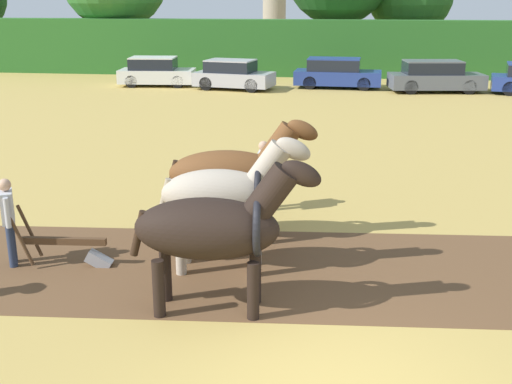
# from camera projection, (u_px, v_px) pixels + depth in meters

# --- Properties ---
(plowed_furrow_strip) EXTENTS (21.66, 5.34, 0.01)m
(plowed_furrow_strip) POSITION_uv_depth(u_px,v_px,m) (37.00, 264.00, 11.23)
(plowed_furrow_strip) COLOR brown
(plowed_furrow_strip) RESTS_ON ground
(hedgerow) EXTENTS (65.74, 1.55, 3.18)m
(hedgerow) POSITION_uv_depth(u_px,v_px,m) (343.00, 49.00, 36.64)
(hedgerow) COLOR #286023
(hedgerow) RESTS_ON ground
(draft_horse_lead_left) EXTENTS (2.85, 1.11, 2.40)m
(draft_horse_lead_left) POSITION_uv_depth(u_px,v_px,m) (215.00, 228.00, 9.25)
(draft_horse_lead_left) COLOR black
(draft_horse_lead_left) RESTS_ON ground
(draft_horse_lead_right) EXTENTS (2.64, 1.03, 2.41)m
(draft_horse_lead_right) POSITION_uv_depth(u_px,v_px,m) (225.00, 194.00, 10.65)
(draft_horse_lead_right) COLOR #B2A38E
(draft_horse_lead_right) RESTS_ON ground
(draft_horse_trail_left) EXTENTS (2.95, 1.11, 2.42)m
(draft_horse_trail_left) POSITION_uv_depth(u_px,v_px,m) (234.00, 173.00, 12.07)
(draft_horse_trail_left) COLOR brown
(draft_horse_trail_left) RESTS_ON ground
(plow) EXTENTS (1.73, 0.49, 1.13)m
(plow) POSITION_uv_depth(u_px,v_px,m) (72.00, 248.00, 11.10)
(plow) COLOR #4C331E
(plow) RESTS_ON ground
(farmer_at_plow) EXTENTS (0.39, 0.58, 1.56)m
(farmer_at_plow) POSITION_uv_depth(u_px,v_px,m) (8.00, 216.00, 10.97)
(farmer_at_plow) COLOR #28334C
(farmer_at_plow) RESTS_ON ground
(farmer_beside_team) EXTENTS (0.21, 0.63, 1.54)m
(farmer_beside_team) POSITION_uv_depth(u_px,v_px,m) (263.00, 171.00, 13.84)
(farmer_beside_team) COLOR #28334C
(farmer_beside_team) RESTS_ON ground
(parked_car_far_left) EXTENTS (3.96, 2.14, 1.47)m
(parked_car_far_left) POSITION_uv_depth(u_px,v_px,m) (156.00, 72.00, 33.13)
(parked_car_far_left) COLOR silver
(parked_car_far_left) RESTS_ON ground
(parked_car_left) EXTENTS (4.10, 2.50, 1.45)m
(parked_car_left) POSITION_uv_depth(u_px,v_px,m) (233.00, 75.00, 31.89)
(parked_car_left) COLOR #A8A8B2
(parked_car_left) RESTS_ON ground
(parked_car_center_left) EXTENTS (4.40, 1.94, 1.49)m
(parked_car_center_left) POSITION_uv_depth(u_px,v_px,m) (337.00, 74.00, 32.34)
(parked_car_center_left) COLOR navy
(parked_car_center_left) RESTS_ON ground
(parked_car_center) EXTENTS (4.65, 2.29, 1.51)m
(parked_car_center) POSITION_uv_depth(u_px,v_px,m) (435.00, 77.00, 30.94)
(parked_car_center) COLOR #565B66
(parked_car_center) RESTS_ON ground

